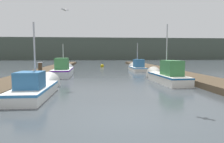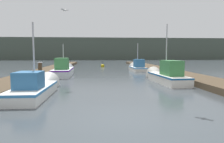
{
  "view_description": "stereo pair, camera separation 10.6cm",
  "coord_description": "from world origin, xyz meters",
  "px_view_note": "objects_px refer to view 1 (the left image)",
  "views": [
    {
      "loc": [
        -1.03,
        -5.9,
        2.07
      ],
      "look_at": [
        0.39,
        11.98,
        0.46
      ],
      "focal_mm": 32.0,
      "sensor_mm": 36.0,
      "label": 1
    },
    {
      "loc": [
        -0.92,
        -5.91,
        2.07
      ],
      "look_at": [
        0.39,
        11.98,
        0.46
      ],
      "focal_mm": 32.0,
      "sensor_mm": 36.0,
      "label": 2
    }
  ],
  "objects_px": {
    "fishing_boat_0": "(38,87)",
    "mooring_piling_2": "(66,65)",
    "fishing_boat_1": "(166,75)",
    "mooring_piling_0": "(40,72)",
    "fishing_boat_2": "(64,70)",
    "seagull_lead": "(65,10)",
    "channel_buoy": "(102,66)",
    "mooring_piling_1": "(166,69)",
    "fishing_boat_3": "(137,67)"
  },
  "relations": [
    {
      "from": "mooring_piling_0",
      "to": "fishing_boat_0",
      "type": "bearing_deg",
      "value": -76.13
    },
    {
      "from": "fishing_boat_0",
      "to": "mooring_piling_0",
      "type": "distance_m",
      "value": 5.18
    },
    {
      "from": "fishing_boat_1",
      "to": "mooring_piling_0",
      "type": "distance_m",
      "value": 9.29
    },
    {
      "from": "mooring_piling_1",
      "to": "fishing_boat_1",
      "type": "bearing_deg",
      "value": -110.12
    },
    {
      "from": "mooring_piling_2",
      "to": "fishing_boat_3",
      "type": "bearing_deg",
      "value": -20.12
    },
    {
      "from": "fishing_boat_2",
      "to": "seagull_lead",
      "type": "height_order",
      "value": "seagull_lead"
    },
    {
      "from": "fishing_boat_1",
      "to": "channel_buoy",
      "type": "relative_size",
      "value": 5.03
    },
    {
      "from": "fishing_boat_3",
      "to": "mooring_piling_1",
      "type": "height_order",
      "value": "fishing_boat_3"
    },
    {
      "from": "mooring_piling_0",
      "to": "channel_buoy",
      "type": "bearing_deg",
      "value": 71.93
    },
    {
      "from": "fishing_boat_3",
      "to": "channel_buoy",
      "type": "relative_size",
      "value": 4.07
    },
    {
      "from": "fishing_boat_2",
      "to": "fishing_boat_3",
      "type": "relative_size",
      "value": 1.31
    },
    {
      "from": "fishing_boat_3",
      "to": "fishing_boat_2",
      "type": "bearing_deg",
      "value": -149.96
    },
    {
      "from": "fishing_boat_3",
      "to": "mooring_piling_2",
      "type": "bearing_deg",
      "value": 158.21
    },
    {
      "from": "mooring_piling_2",
      "to": "seagull_lead",
      "type": "relative_size",
      "value": 2.3
    },
    {
      "from": "fishing_boat_0",
      "to": "fishing_boat_2",
      "type": "relative_size",
      "value": 0.88
    },
    {
      "from": "fishing_boat_2",
      "to": "seagull_lead",
      "type": "xyz_separation_m",
      "value": [
        1.15,
        -6.04,
        4.29
      ]
    },
    {
      "from": "fishing_boat_0",
      "to": "mooring_piling_2",
      "type": "bearing_deg",
      "value": 93.6
    },
    {
      "from": "mooring_piling_0",
      "to": "mooring_piling_2",
      "type": "xyz_separation_m",
      "value": [
        0.17,
        12.13,
        -0.16
      ]
    },
    {
      "from": "mooring_piling_0",
      "to": "mooring_piling_2",
      "type": "distance_m",
      "value": 12.13
    },
    {
      "from": "fishing_boat_0",
      "to": "channel_buoy",
      "type": "bearing_deg",
      "value": 79.43
    },
    {
      "from": "fishing_boat_3",
      "to": "mooring_piling_0",
      "type": "bearing_deg",
      "value": -137.76
    },
    {
      "from": "fishing_boat_0",
      "to": "seagull_lead",
      "type": "relative_size",
      "value": 10.59
    },
    {
      "from": "fishing_boat_1",
      "to": "mooring_piling_2",
      "type": "relative_size",
      "value": 4.9
    },
    {
      "from": "fishing_boat_0",
      "to": "fishing_boat_2",
      "type": "xyz_separation_m",
      "value": [
        -0.13,
        8.86,
        0.13
      ]
    },
    {
      "from": "fishing_boat_3",
      "to": "channel_buoy",
      "type": "height_order",
      "value": "fishing_boat_3"
    },
    {
      "from": "mooring_piling_0",
      "to": "fishing_boat_3",
      "type": "bearing_deg",
      "value": 43.92
    },
    {
      "from": "fishing_boat_0",
      "to": "fishing_boat_2",
      "type": "height_order",
      "value": "fishing_boat_0"
    },
    {
      "from": "fishing_boat_0",
      "to": "fishing_boat_1",
      "type": "distance_m",
      "value": 8.8
    },
    {
      "from": "fishing_boat_2",
      "to": "fishing_boat_3",
      "type": "xyz_separation_m",
      "value": [
        8.07,
        4.99,
        -0.1
      ]
    },
    {
      "from": "fishing_boat_2",
      "to": "mooring_piling_0",
      "type": "relative_size",
      "value": 4.02
    },
    {
      "from": "fishing_boat_3",
      "to": "channel_buoy",
      "type": "xyz_separation_m",
      "value": [
        -4.07,
        6.79,
        -0.26
      ]
    },
    {
      "from": "mooring_piling_2",
      "to": "seagull_lead",
      "type": "height_order",
      "value": "seagull_lead"
    },
    {
      "from": "fishing_boat_0",
      "to": "mooring_piling_2",
      "type": "distance_m",
      "value": 17.18
    },
    {
      "from": "mooring_piling_1",
      "to": "seagull_lead",
      "type": "height_order",
      "value": "seagull_lead"
    },
    {
      "from": "fishing_boat_3",
      "to": "seagull_lead",
      "type": "height_order",
      "value": "seagull_lead"
    },
    {
      "from": "mooring_piling_1",
      "to": "seagull_lead",
      "type": "bearing_deg",
      "value": -151.12
    },
    {
      "from": "seagull_lead",
      "to": "mooring_piling_1",
      "type": "bearing_deg",
      "value": 162.5
    },
    {
      "from": "mooring_piling_1",
      "to": "mooring_piling_2",
      "type": "distance_m",
      "value": 14.24
    },
    {
      "from": "fishing_boat_3",
      "to": "fishing_boat_0",
      "type": "bearing_deg",
      "value": -121.48
    },
    {
      "from": "mooring_piling_1",
      "to": "mooring_piling_0",
      "type": "bearing_deg",
      "value": -167.26
    },
    {
      "from": "fishing_boat_3",
      "to": "mooring_piling_0",
      "type": "distance_m",
      "value": 12.74
    },
    {
      "from": "mooring_piling_1",
      "to": "mooring_piling_2",
      "type": "relative_size",
      "value": 1.14
    },
    {
      "from": "fishing_boat_0",
      "to": "mooring_piling_2",
      "type": "xyz_separation_m",
      "value": [
        -1.07,
        17.15,
        0.18
      ]
    },
    {
      "from": "mooring_piling_0",
      "to": "channel_buoy",
      "type": "relative_size",
      "value": 1.33
    },
    {
      "from": "fishing_boat_1",
      "to": "mooring_piling_2",
      "type": "height_order",
      "value": "fishing_boat_1"
    },
    {
      "from": "seagull_lead",
      "to": "fishing_boat_1",
      "type": "bearing_deg",
      "value": 141.15
    },
    {
      "from": "mooring_piling_0",
      "to": "mooring_piling_1",
      "type": "relative_size",
      "value": 1.13
    },
    {
      "from": "channel_buoy",
      "to": "fishing_boat_1",
      "type": "bearing_deg",
      "value": -76.34
    },
    {
      "from": "fishing_boat_2",
      "to": "mooring_piling_0",
      "type": "bearing_deg",
      "value": -107.82
    },
    {
      "from": "mooring_piling_1",
      "to": "mooring_piling_2",
      "type": "bearing_deg",
      "value": 136.79
    }
  ]
}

